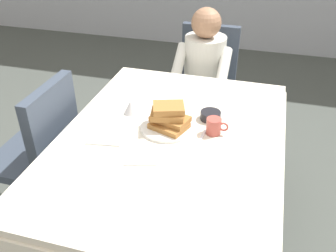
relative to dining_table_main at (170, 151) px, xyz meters
The scene contains 14 objects.
ground_plane 0.65m from the dining_table_main, ahead, with size 14.00×14.00×0.00m, color #474C47.
dining_table_main is the anchor object (origin of this frame).
chair_diner 1.18m from the dining_table_main, 91.37° to the left, with size 0.44×0.45×0.93m.
diner_person 1.01m from the dining_table_main, 91.58° to the left, with size 0.40×0.43×1.12m.
chair_left_side 0.78m from the dining_table_main, behind, with size 0.45×0.44×0.93m.
plate_breakfast 0.13m from the dining_table_main, 116.15° to the left, with size 0.28×0.28×0.02m, color white.
breakfast_stack 0.18m from the dining_table_main, 111.02° to the left, with size 0.21×0.20×0.12m.
cup_coffee 0.26m from the dining_table_main, 24.96° to the left, with size 0.11×0.08×0.08m.
bowl_butter 0.30m from the dining_table_main, 54.35° to the left, with size 0.11×0.11×0.04m, color black.
syrup_pitcher 0.35m from the dining_table_main, 148.36° to the left, with size 0.08×0.08×0.07m.
fork_left_of_plate 0.25m from the dining_table_main, 166.87° to the left, with size 0.18×0.01×0.01m, color silver.
knife_right_of_plate 0.19m from the dining_table_main, 18.82° to the left, with size 0.20×0.01×0.01m, color silver.
spoon_near_edge 0.28m from the dining_table_main, 106.33° to the right, with size 0.15×0.01×0.01m, color silver.
napkin_folded 0.34m from the dining_table_main, 161.85° to the right, with size 0.17×0.12×0.01m, color white.
Camera 1 is at (0.41, -1.47, 1.78)m, focal length 39.42 mm.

